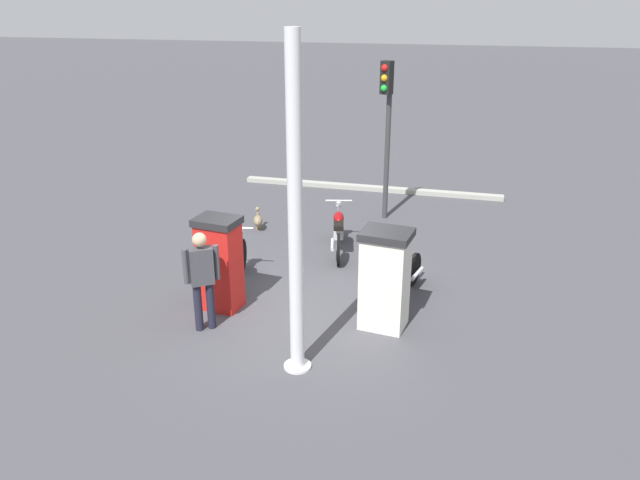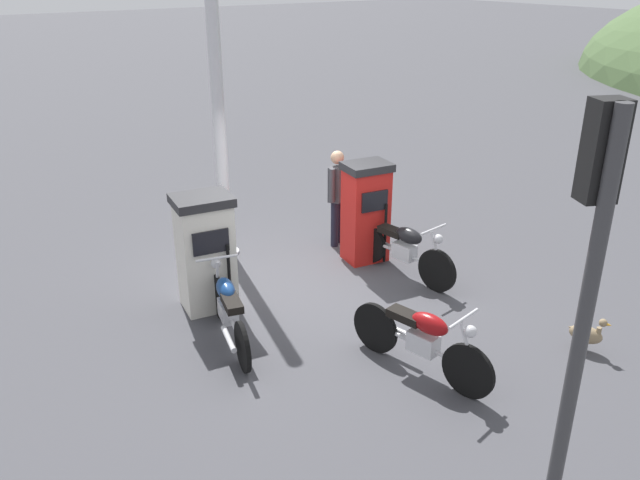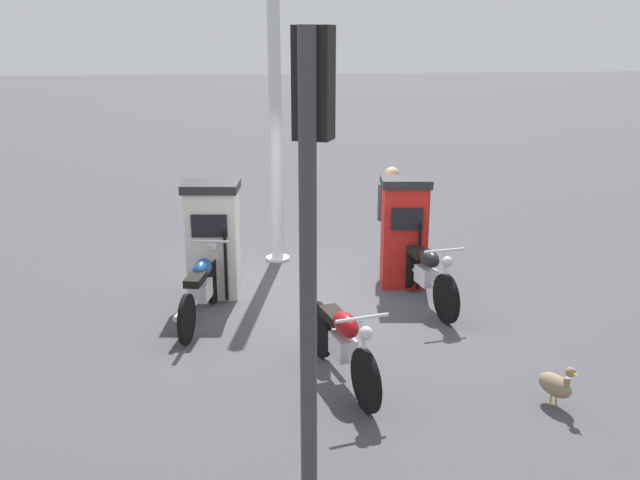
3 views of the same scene
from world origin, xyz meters
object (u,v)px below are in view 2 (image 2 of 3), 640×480
(motorcycle_near_pump, at_px, (228,307))
(canopy_support_pole, at_px, (219,119))
(motorcycle_extra, at_px, (422,338))
(wandering_duck, at_px, (587,333))
(fuel_pump_near, at_px, (206,252))
(attendant_person, at_px, (337,192))
(roadside_traffic_light, at_px, (589,261))
(motorcycle_far_pump, at_px, (403,249))
(fuel_pump_far, at_px, (366,212))

(motorcycle_near_pump, distance_m, canopy_support_pole, 3.26)
(motorcycle_extra, height_order, wandering_duck, motorcycle_extra)
(fuel_pump_near, xyz_separation_m, wandering_duck, (3.70, 3.40, -0.60))
(fuel_pump_near, bearing_deg, attendant_person, 105.35)
(wandering_duck, bearing_deg, roadside_traffic_light, -61.69)
(motorcycle_extra, bearing_deg, roadside_traffic_light, -15.66)
(motorcycle_extra, bearing_deg, canopy_support_pole, -175.81)
(motorcycle_far_pump, bearing_deg, fuel_pump_near, -105.93)
(fuel_pump_far, xyz_separation_m, roadside_traffic_light, (5.14, -2.06, 1.68))
(attendant_person, xyz_separation_m, roadside_traffic_light, (5.90, -2.04, 1.56))
(attendant_person, bearing_deg, motorcycle_far_pump, 4.19)
(motorcycle_extra, relative_size, canopy_support_pole, 0.42)
(motorcycle_far_pump, distance_m, motorcycle_extra, 2.58)
(motorcycle_far_pump, xyz_separation_m, canopy_support_pole, (-2.32, -1.85, 1.80))
(fuel_pump_far, relative_size, motorcycle_near_pump, 0.84)
(motorcycle_far_pump, relative_size, roadside_traffic_light, 0.55)
(motorcycle_extra, relative_size, wandering_duck, 3.91)
(fuel_pump_far, distance_m, canopy_support_pole, 2.72)
(motorcycle_far_pump, xyz_separation_m, motorcycle_extra, (2.07, -1.53, 0.02))
(wandering_duck, bearing_deg, attendant_person, -172.03)
(roadside_traffic_light, bearing_deg, attendant_person, 160.90)
(fuel_pump_far, distance_m, attendant_person, 0.77)
(motorcycle_extra, xyz_separation_m, attendant_person, (-3.66, 1.41, 0.47))
(fuel_pump_far, bearing_deg, motorcycle_far_pump, 6.61)
(motorcycle_near_pump, bearing_deg, attendant_person, 120.23)
(attendant_person, bearing_deg, motorcycle_extra, -21.14)
(attendant_person, xyz_separation_m, wandering_duck, (4.46, 0.62, -0.71))
(fuel_pump_near, bearing_deg, motorcycle_near_pump, -10.13)
(roadside_traffic_light, bearing_deg, canopy_support_pole, 177.35)
(fuel_pump_far, height_order, wandering_duck, fuel_pump_far)
(fuel_pump_far, height_order, roadside_traffic_light, roadside_traffic_light)
(fuel_pump_near, height_order, wandering_duck, fuel_pump_near)
(fuel_pump_near, bearing_deg, canopy_support_pole, 145.34)
(fuel_pump_near, distance_m, fuel_pump_far, 2.79)
(fuel_pump_far, xyz_separation_m, motorcycle_extra, (2.90, -1.44, -0.35))
(attendant_person, distance_m, wandering_duck, 4.56)
(fuel_pump_near, bearing_deg, roadside_traffic_light, 8.04)
(motorcycle_extra, distance_m, wandering_duck, 2.21)
(fuel_pump_near, bearing_deg, motorcycle_extra, 25.07)
(motorcycle_far_pump, relative_size, attendant_person, 1.22)
(motorcycle_near_pump, height_order, roadside_traffic_light, roadside_traffic_light)
(canopy_support_pole, bearing_deg, wandering_duck, 24.43)
(attendant_person, distance_m, canopy_support_pole, 2.30)
(fuel_pump_near, xyz_separation_m, attendant_person, (-0.76, 2.77, 0.11))
(motorcycle_near_pump, distance_m, motorcycle_far_pump, 3.06)
(fuel_pump_far, relative_size, canopy_support_pole, 0.35)
(motorcycle_near_pump, height_order, attendant_person, attendant_person)
(roadside_traffic_light, bearing_deg, wandering_duck, 118.31)
(fuel_pump_near, xyz_separation_m, fuel_pump_far, (0.00, 2.79, -0.01))
(wandering_duck, relative_size, canopy_support_pole, 0.11)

